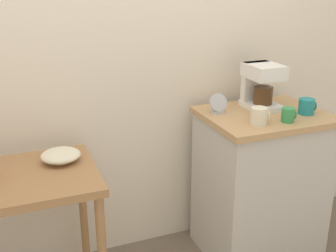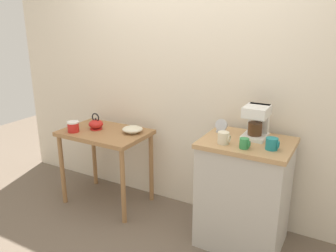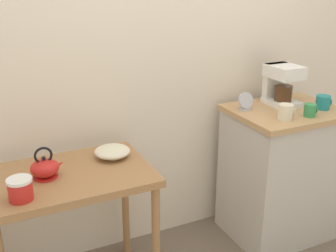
{
  "view_description": "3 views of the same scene",
  "coord_description": "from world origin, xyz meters",
  "px_view_note": "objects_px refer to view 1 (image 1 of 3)",
  "views": [
    {
      "loc": [
        -0.65,
        -1.94,
        1.65
      ],
      "look_at": [
        0.08,
        -0.1,
        0.94
      ],
      "focal_mm": 45.45,
      "sensor_mm": 36.0,
      "label": 1
    },
    {
      "loc": [
        1.39,
        -2.5,
        1.82
      ],
      "look_at": [
        0.05,
        -0.11,
        0.95
      ],
      "focal_mm": 36.78,
      "sensor_mm": 36.0,
      "label": 2
    },
    {
      "loc": [
        -1.05,
        -1.94,
        1.72
      ],
      "look_at": [
        -0.15,
        -0.06,
        0.94
      ],
      "focal_mm": 44.1,
      "sensor_mm": 36.0,
      "label": 3
    }
  ],
  "objects_px": {
    "mug_small_cream": "(259,116)",
    "mug_dark_teal": "(307,106)",
    "bowl_stoneware": "(61,155)",
    "mug_tall_green": "(288,115)",
    "table_clock": "(218,105)",
    "coffee_maker": "(261,84)"
  },
  "relations": [
    {
      "from": "mug_tall_green",
      "to": "bowl_stoneware",
      "type": "bearing_deg",
      "value": 168.1
    },
    {
      "from": "coffee_maker",
      "to": "mug_tall_green",
      "type": "bearing_deg",
      "value": -90.64
    },
    {
      "from": "coffee_maker",
      "to": "mug_small_cream",
      "type": "distance_m",
      "value": 0.33
    },
    {
      "from": "mug_tall_green",
      "to": "mug_dark_teal",
      "type": "xyz_separation_m",
      "value": [
        0.18,
        0.08,
        0.01
      ]
    },
    {
      "from": "coffee_maker",
      "to": "table_clock",
      "type": "distance_m",
      "value": 0.3
    },
    {
      "from": "mug_dark_teal",
      "to": "table_clock",
      "type": "relative_size",
      "value": 0.83
    },
    {
      "from": "mug_small_cream",
      "to": "mug_dark_teal",
      "type": "distance_m",
      "value": 0.35
    },
    {
      "from": "mug_dark_teal",
      "to": "table_clock",
      "type": "distance_m",
      "value": 0.5
    },
    {
      "from": "mug_small_cream",
      "to": "mug_dark_teal",
      "type": "xyz_separation_m",
      "value": [
        0.35,
        0.06,
        -0.0
      ]
    },
    {
      "from": "mug_small_cream",
      "to": "table_clock",
      "type": "distance_m",
      "value": 0.27
    },
    {
      "from": "coffee_maker",
      "to": "mug_tall_green",
      "type": "distance_m",
      "value": 0.3
    },
    {
      "from": "bowl_stoneware",
      "to": "mug_dark_teal",
      "type": "height_order",
      "value": "mug_dark_teal"
    },
    {
      "from": "coffee_maker",
      "to": "mug_dark_teal",
      "type": "relative_size",
      "value": 2.73
    },
    {
      "from": "mug_tall_green",
      "to": "mug_small_cream",
      "type": "height_order",
      "value": "mug_small_cream"
    },
    {
      "from": "bowl_stoneware",
      "to": "mug_tall_green",
      "type": "distance_m",
      "value": 1.2
    },
    {
      "from": "coffee_maker",
      "to": "mug_tall_green",
      "type": "xyz_separation_m",
      "value": [
        -0.0,
        -0.28,
        -0.1
      ]
    },
    {
      "from": "bowl_stoneware",
      "to": "mug_tall_green",
      "type": "bearing_deg",
      "value": -11.9
    },
    {
      "from": "bowl_stoneware",
      "to": "mug_small_cream",
      "type": "bearing_deg",
      "value": -12.74
    },
    {
      "from": "mug_tall_green",
      "to": "mug_small_cream",
      "type": "xyz_separation_m",
      "value": [
        -0.17,
        0.02,
        0.01
      ]
    },
    {
      "from": "bowl_stoneware",
      "to": "coffee_maker",
      "type": "distance_m",
      "value": 1.2
    },
    {
      "from": "mug_dark_teal",
      "to": "table_clock",
      "type": "xyz_separation_m",
      "value": [
        -0.46,
        0.19,
        0.01
      ]
    },
    {
      "from": "mug_dark_teal",
      "to": "table_clock",
      "type": "height_order",
      "value": "table_clock"
    }
  ]
}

